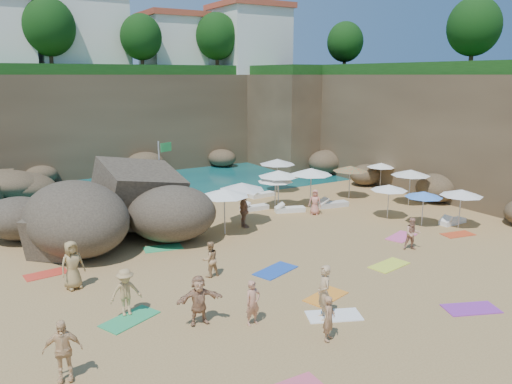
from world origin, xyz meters
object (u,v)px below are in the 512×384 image
lounger_0 (189,217)px  person_stand_2 (165,198)px  flag_pole (162,169)px  person_stand_4 (315,202)px  person_stand_1 (210,259)px  person_stand_5 (164,201)px  parasol_1 (242,186)px  person_stand_0 (253,303)px  person_stand_6 (324,293)px  parasol_0 (277,162)px  person_stand_3 (244,210)px  parasol_2 (275,179)px  rock_outcrop (82,242)px

lounger_0 → person_stand_2: size_ratio=1.31×
flag_pole → person_stand_4: size_ratio=2.96×
person_stand_1 → person_stand_5: size_ratio=0.90×
person_stand_2 → person_stand_5: (-0.51, -1.17, 0.10)m
parasol_1 → person_stand_5: bearing=126.6°
person_stand_0 → person_stand_6: size_ratio=0.80×
person_stand_4 → person_stand_6: 12.95m
flag_pole → lounger_0: flag_pole is taller
lounger_0 → person_stand_5: bearing=99.7°
parasol_0 → person_stand_3: 8.67m
lounger_0 → parasol_2: bearing=-22.0°
person_stand_1 → person_stand_2: size_ratio=1.01×
parasol_2 → person_stand_5: size_ratio=1.31×
rock_outcrop → lounger_0: size_ratio=4.37×
parasol_2 → person_stand_1: 10.91m
parasol_0 → person_stand_5: (-8.86, -1.46, -1.32)m
parasol_1 → person_stand_0: (-5.28, -9.99, -1.38)m
flag_pole → parasol_1: flag_pole is taller
lounger_0 → person_stand_5: size_ratio=1.15×
parasol_1 → person_stand_0: parasol_1 is taller
person_stand_2 → person_stand_5: person_stand_5 is taller
parasol_0 → person_stand_2: size_ratio=1.70×
rock_outcrop → person_stand_6: bearing=-67.3°
parasol_0 → person_stand_4: size_ratio=1.66×
parasol_1 → person_stand_2: bearing=115.4°
person_stand_0 → person_stand_3: person_stand_3 is taller
person_stand_3 → parasol_2: bearing=-48.3°
flag_pole → parasol_1: (3.22, -3.39, -0.68)m
rock_outcrop → flag_pole: flag_pole is taller
person_stand_2 → parasol_2: bearing=-171.9°
flag_pole → parasol_2: bearing=-14.9°
flag_pole → person_stand_5: bearing=64.5°
parasol_2 → person_stand_0: (-8.56, -11.66, -1.12)m
person_stand_1 → person_stand_2: person_stand_1 is taller
person_stand_6 → parasol_2: bearing=172.4°
parasol_1 → parasol_2: 3.68m
parasol_1 → lounger_0: (-2.16, 2.30, -1.99)m
rock_outcrop → person_stand_5: rock_outcrop is taller
parasol_1 → person_stand_2: (-2.44, 5.13, -1.41)m
parasol_1 → person_stand_4: parasol_1 is taller
rock_outcrop → parasol_1: 8.61m
parasol_0 → person_stand_5: parasol_0 is taller
lounger_0 → person_stand_3: (1.96, -2.90, 0.80)m
parasol_1 → rock_outcrop: bearing=170.4°
flag_pole → parasol_2: flag_pole is taller
person_stand_5 → parasol_2: bearing=-28.3°
person_stand_1 → parasol_1: bearing=-132.6°
flag_pole → person_stand_6: 14.43m
parasol_2 → lounger_0: parasol_2 is taller
person_stand_2 → person_stand_6: size_ratio=0.77×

